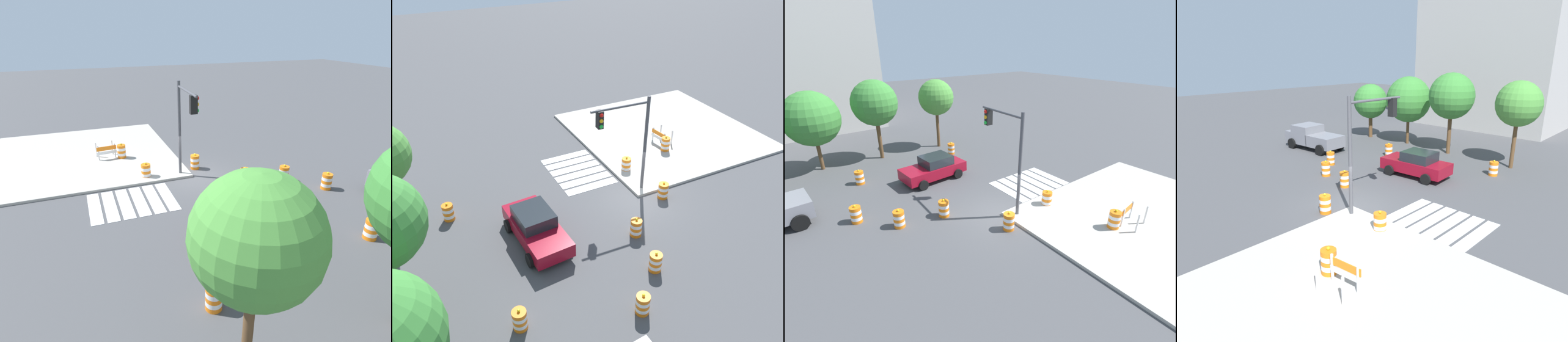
{
  "view_description": "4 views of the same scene",
  "coord_description": "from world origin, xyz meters",
  "views": [
    {
      "loc": [
        6.14,
        16.93,
        8.37
      ],
      "look_at": [
        0.47,
        1.72,
        1.2
      ],
      "focal_mm": 30.24,
      "sensor_mm": 36.0,
      "label": 1
    },
    {
      "loc": [
        -14.56,
        10.51,
        13.02
      ],
      "look_at": [
        2.09,
        2.07,
        1.17
      ],
      "focal_mm": 36.34,
      "sensor_mm": 36.0,
      "label": 2
    },
    {
      "loc": [
        -9.0,
        -10.02,
        8.61
      ],
      "look_at": [
        0.31,
        2.32,
        1.7
      ],
      "focal_mm": 26.61,
      "sensor_mm": 36.0,
      "label": 3
    },
    {
      "loc": [
        11.72,
        -10.79,
        7.28
      ],
      "look_at": [
        -0.35,
        1.85,
        1.46
      ],
      "focal_mm": 31.91,
      "sensor_mm": 36.0,
      "label": 4
    }
  ],
  "objects": [
    {
      "name": "ground_plane",
      "position": [
        0.0,
        0.0,
        0.0
      ],
      "size": [
        120.0,
        120.0,
        0.0
      ],
      "primitive_type": "plane",
      "color": "#474749"
    },
    {
      "name": "sidewalk_corner",
      "position": [
        6.0,
        -6.0,
        0.07
      ],
      "size": [
        12.0,
        12.0,
        0.15
      ],
      "primitive_type": "cube",
      "color": "#ADA89E",
      "rests_on": "ground"
    },
    {
      "name": "crosswalk_stripes",
      "position": [
        4.0,
        1.8,
        0.01
      ],
      "size": [
        4.35,
        3.2,
        0.02
      ],
      "color": "silver",
      "rests_on": "ground"
    },
    {
      "name": "sports_car",
      "position": [
        -0.68,
        6.21,
        0.81
      ],
      "size": [
        4.41,
        2.35,
        1.63
      ],
      "color": "maroon",
      "rests_on": "ground"
    },
    {
      "name": "pickup_truck",
      "position": [
        -10.96,
        5.88,
        0.97
      ],
      "size": [
        5.26,
        2.6,
        1.92
      ],
      "color": "slate",
      "rests_on": "ground"
    },
    {
      "name": "traffic_barrel_near_corner",
      "position": [
        -4.98,
        8.5,
        0.45
      ],
      "size": [
        0.56,
        0.56,
        1.02
      ],
      "color": "orange",
      "rests_on": "ground"
    },
    {
      "name": "traffic_barrel_crosswalk_end",
      "position": [
        -0.58,
        -1.23,
        0.45
      ],
      "size": [
        0.56,
        0.56,
        1.02
      ],
      "color": "orange",
      "rests_on": "ground"
    },
    {
      "name": "traffic_barrel_median_near",
      "position": [
        -2.53,
        1.79,
        0.45
      ],
      "size": [
        0.56,
        0.56,
        1.02
      ],
      "color": "orange",
      "rests_on": "ground"
    },
    {
      "name": "traffic_barrel_median_far",
      "position": [
        2.66,
        -0.84,
        0.45
      ],
      "size": [
        0.56,
        0.56,
        1.02
      ],
      "color": "orange",
      "rests_on": "ground"
    },
    {
      "name": "traffic_barrel_far_curb",
      "position": [
        -4.85,
        2.28,
        0.45
      ],
      "size": [
        0.56,
        0.56,
        1.02
      ],
      "color": "orange",
      "rests_on": "ground"
    },
    {
      "name": "traffic_barrel_lane_center",
      "position": [
        2.81,
        9.68,
        0.45
      ],
      "size": [
        0.56,
        0.56,
        1.02
      ],
      "color": "orange",
      "rests_on": "ground"
    },
    {
      "name": "traffic_barrel_opposite_curb",
      "position": [
        -6.46,
        4.02,
        0.45
      ],
      "size": [
        0.56,
        0.56,
        1.02
      ],
      "color": "orange",
      "rests_on": "ground"
    },
    {
      "name": "traffic_barrel_on_sidewalk",
      "position": [
        3.54,
        -4.39,
        0.6
      ],
      "size": [
        0.56,
        0.56,
        1.02
      ],
      "color": "orange",
      "rests_on": "sidewalk_corner"
    },
    {
      "name": "construction_barricade",
      "position": [
        4.52,
        -4.66,
        0.72
      ],
      "size": [
        1.32,
        0.91,
        1.0
      ],
      "color": "silver",
      "rests_on": "sidewalk_corner"
    },
    {
      "name": "traffic_light_pole",
      "position": [
        0.64,
        0.54,
        3.91
      ],
      "size": [
        0.48,
        3.29,
        5.5
      ],
      "color": "#4C4C51",
      "rests_on": "sidewalk_corner"
    },
    {
      "name": "street_tree_streetside_near",
      "position": [
        -2.14,
        12.27,
        4.4
      ],
      "size": [
        3.43,
        3.43,
        6.13
      ],
      "color": "brown",
      "rests_on": "ground"
    },
    {
      "name": "street_tree_streetside_mid",
      "position": [
        -10.56,
        12.28,
        3.3
      ],
      "size": [
        3.09,
        3.09,
        4.86
      ],
      "color": "brown",
      "rests_on": "ground"
    },
    {
      "name": "street_tree_streetside_far",
      "position": [
        2.97,
        12.03,
        4.31
      ],
      "size": [
        2.96,
        2.96,
        5.81
      ],
      "color": "brown",
      "rests_on": "ground"
    },
    {
      "name": "street_tree_corner_lot",
      "position": [
        -6.46,
        12.64,
        3.77
      ],
      "size": [
        3.78,
        3.78,
        5.67
      ],
      "color": "brown",
      "rests_on": "ground"
    }
  ]
}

